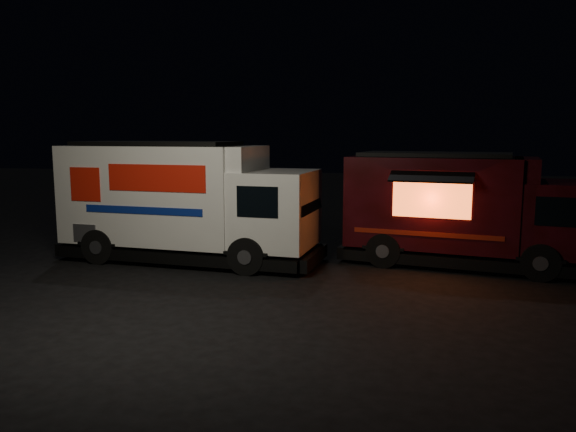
# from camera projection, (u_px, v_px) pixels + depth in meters

# --- Properties ---
(ground) EXTENTS (80.00, 80.00, 0.00)m
(ground) POSITION_uv_depth(u_px,v_px,m) (221.00, 284.00, 13.75)
(ground) COLOR black
(ground) RESTS_ON ground
(white_truck) EXTENTS (7.73, 3.14, 3.43)m
(white_truck) POSITION_uv_depth(u_px,v_px,m) (190.00, 202.00, 16.09)
(white_truck) COLOR silver
(white_truck) RESTS_ON ground
(red_truck) EXTENTS (7.04, 3.56, 3.13)m
(red_truck) POSITION_uv_depth(u_px,v_px,m) (466.00, 210.00, 15.50)
(red_truck) COLOR #3B0A13
(red_truck) RESTS_ON ground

